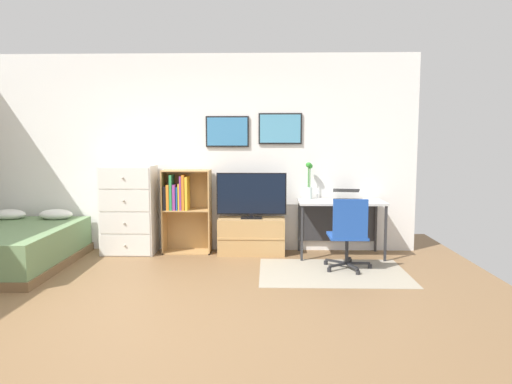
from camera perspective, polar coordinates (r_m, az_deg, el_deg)
ground_plane at (r=4.44m, az=-12.36°, el=-13.87°), size 7.20×7.20×0.00m
wall_back_with_posters at (r=6.56m, az=-7.45°, el=4.72°), size 6.12×0.09×2.70m
area_rug at (r=5.58m, az=9.35°, el=-9.61°), size 1.70×1.20×0.01m
bed at (r=6.44m, az=-28.08°, el=-5.95°), size 1.50×1.96×0.61m
dresser at (r=6.55m, az=-15.20°, el=-2.09°), size 0.70×0.46×1.20m
bookshelf at (r=6.43m, az=-8.88°, el=-1.49°), size 0.65×0.30×1.13m
tv_stand at (r=6.35m, az=-0.55°, el=-5.37°), size 0.89×0.41×0.49m
television at (r=6.24m, az=-0.56°, el=-0.44°), size 0.93×0.16×0.61m
desk at (r=6.34m, az=10.16°, el=-2.18°), size 1.11×0.60×0.74m
office_chair at (r=5.59m, az=11.19°, el=-4.84°), size 0.56×0.58×0.86m
laptop at (r=6.32m, az=10.93°, el=-0.43°), size 0.39×0.41×0.15m
computer_mouse at (r=6.26m, az=13.02°, el=-0.94°), size 0.06×0.10×0.03m
bamboo_vase at (r=6.36m, az=6.47°, el=1.37°), size 0.09×0.10×0.50m
wine_glass at (r=6.10m, az=7.47°, el=0.10°), size 0.07×0.07×0.18m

